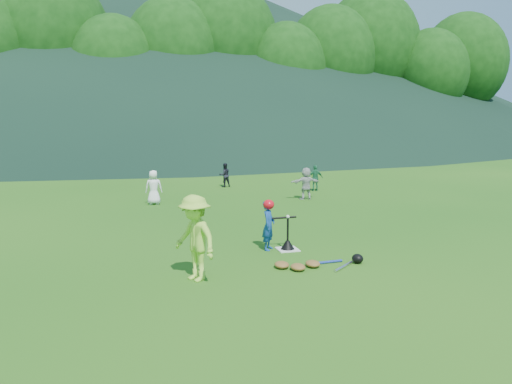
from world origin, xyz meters
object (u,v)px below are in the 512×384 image
at_px(fielder_b, 225,175).
at_px(equipment_pile, 313,264).
at_px(batter_child, 269,225).
at_px(adult_coach, 195,238).
at_px(home_plate, 288,249).
at_px(batting_tee, 288,244).
at_px(fielder_a, 154,187).
at_px(fielder_d, 306,183).
at_px(fielder_c, 315,178).

bearing_deg(fielder_b, equipment_pile, 77.68).
height_order(batter_child, adult_coach, adult_coach).
xyz_separation_m(home_plate, equipment_pile, (0.06, -1.31, 0.06)).
bearing_deg(batting_tee, batter_child, 162.10).
relative_size(fielder_a, equipment_pile, 0.62).
bearing_deg(fielder_b, fielder_d, 110.62).
relative_size(adult_coach, equipment_pile, 0.85).
bearing_deg(fielder_d, fielder_c, -121.24).
height_order(batter_child, fielder_d, fielder_d).
bearing_deg(home_plate, fielder_a, 110.02).
bearing_deg(fielder_a, fielder_c, -161.72).
xyz_separation_m(adult_coach, fielder_b, (2.98, 11.07, -0.29)).
xyz_separation_m(adult_coach, equipment_pile, (2.31, 0.12, -0.70)).
relative_size(adult_coach, fielder_a, 1.37).
relative_size(fielder_a, fielder_c, 1.13).
bearing_deg(equipment_pile, fielder_c, 67.06).
xyz_separation_m(fielder_b, equipment_pile, (-0.67, -10.95, -0.42)).
xyz_separation_m(fielder_a, fielder_d, (5.14, -0.47, -0.01)).
bearing_deg(fielder_c, equipment_pile, 72.16).
xyz_separation_m(fielder_c, equipment_pile, (-3.80, -8.97, -0.43)).
bearing_deg(batter_child, fielder_b, 26.76).
relative_size(fielder_b, fielder_d, 0.87).
xyz_separation_m(fielder_c, fielder_d, (-1.06, -1.69, 0.06)).
relative_size(fielder_a, fielder_b, 1.16).
bearing_deg(home_plate, fielder_b, 85.68).
distance_m(home_plate, adult_coach, 2.78).
distance_m(home_plate, fielder_b, 9.68).
distance_m(home_plate, fielder_c, 8.59).
height_order(home_plate, batting_tee, batting_tee).
height_order(fielder_a, fielder_d, fielder_a).
distance_m(fielder_a, fielder_c, 6.32).
bearing_deg(batter_child, fielder_a, 50.67).
relative_size(adult_coach, batting_tee, 2.26).
bearing_deg(fielder_b, batter_child, 74.45).
distance_m(batter_child, adult_coach, 2.44).
height_order(batter_child, equipment_pile, batter_child).
height_order(home_plate, batter_child, batter_child).
bearing_deg(fielder_a, batter_child, 114.34).
height_order(adult_coach, fielder_c, adult_coach).
distance_m(adult_coach, fielder_d, 8.97).
bearing_deg(home_plate, equipment_pile, -87.57).
xyz_separation_m(home_plate, adult_coach, (-2.25, -1.43, 0.76)).
bearing_deg(fielder_b, fielder_c, 138.87).
bearing_deg(home_plate, adult_coach, -147.48).
xyz_separation_m(home_plate, fielder_a, (-2.35, 6.44, 0.55)).
relative_size(fielder_d, batting_tee, 1.64).
bearing_deg(fielder_d, equipment_pile, 70.24).
bearing_deg(equipment_pile, adult_coach, -176.92).
bearing_deg(fielder_a, fielder_d, -178.05).
bearing_deg(adult_coach, home_plate, 93.43).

